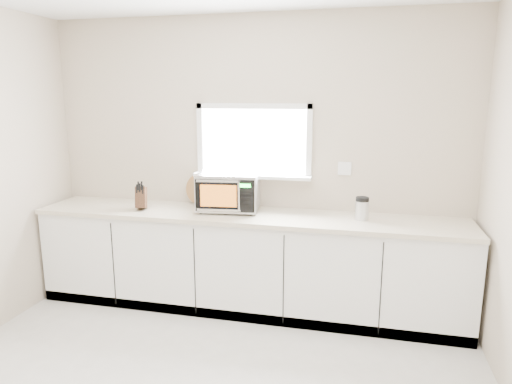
% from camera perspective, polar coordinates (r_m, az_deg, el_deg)
% --- Properties ---
extents(back_wall, '(4.00, 0.17, 2.70)m').
position_cam_1_polar(back_wall, '(4.34, -0.25, 3.94)').
color(back_wall, '#B9AD93').
rests_on(back_wall, ground).
extents(cabinets, '(3.92, 0.60, 0.88)m').
position_cam_1_polar(cabinets, '(4.29, -1.17, -8.90)').
color(cabinets, white).
rests_on(cabinets, ground).
extents(countertop, '(3.92, 0.64, 0.04)m').
position_cam_1_polar(countertop, '(4.14, -1.24, -3.00)').
color(countertop, beige).
rests_on(countertop, cabinets).
extents(microwave, '(0.59, 0.49, 0.36)m').
position_cam_1_polar(microwave, '(4.23, -3.42, 0.17)').
color(microwave, black).
rests_on(microwave, countertop).
extents(knife_block, '(0.14, 0.21, 0.28)m').
position_cam_1_polar(knife_block, '(4.40, -14.16, -0.63)').
color(knife_block, '#4B2C1A').
rests_on(knife_block, countertop).
extents(cutting_board, '(0.31, 0.07, 0.31)m').
position_cam_1_polar(cutting_board, '(4.49, -6.86, 0.38)').
color(cutting_board, '#9B6A3C').
rests_on(cutting_board, countertop).
extents(coffee_grinder, '(0.12, 0.12, 0.20)m').
position_cam_1_polar(coffee_grinder, '(4.03, 13.11, -1.99)').
color(coffee_grinder, silver).
rests_on(coffee_grinder, countertop).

